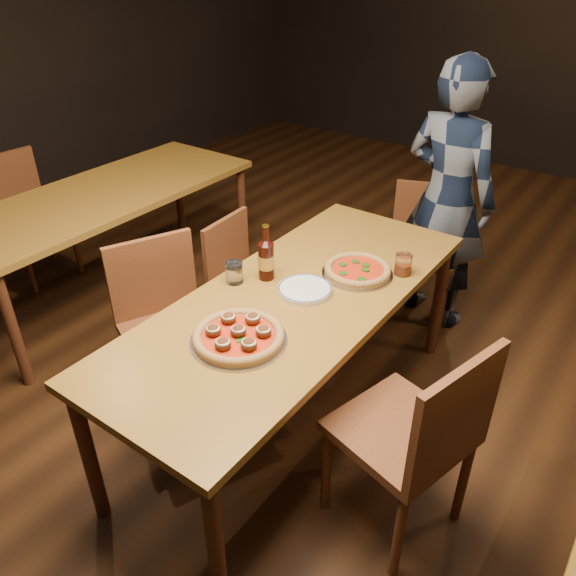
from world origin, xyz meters
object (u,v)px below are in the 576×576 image
Objects in this scene: table_left at (106,202)px; water_glass at (234,272)px; plate_stack at (305,290)px; beer_bottle at (266,260)px; amber_glass at (403,264)px; diner at (448,198)px; pizza_margherita at (358,270)px; chair_main_sw at (253,286)px; chair_end at (421,253)px; table_main at (294,310)px; chair_main_nw at (171,333)px; pizza_meatball at (239,336)px; chair_main_e at (401,429)px; chair_nbr_left at (31,217)px.

water_glass reaches higher than table_left.
beer_bottle is at bearing -179.39° from plate_stack.
amber_glass is (0.28, 0.41, 0.04)m from plate_stack.
amber_glass is 0.87m from diner.
pizza_margherita reaches higher than plate_stack.
chair_main_sw is 2.46× the size of pizza_margherita.
diner is at bearing 0.57° from chair_end.
table_main is at bearing -105.13° from plate_stack.
pizza_margherita is 3.36× the size of water_glass.
pizza_meatball is at bearing -78.93° from chair_main_nw.
chair_main_nw is at bearing -154.29° from table_main.
diner is at bearing 84.84° from pizza_meatball.
beer_bottle is at bearing 114.95° from pizza_meatball.
amber_glass is (-0.36, 0.68, 0.31)m from chair_main_e.
chair_main_e is (1.21, 0.06, 0.02)m from chair_main_nw.
pizza_meatball reaches higher than table_main.
chair_nbr_left reaches higher than chair_main_sw.
beer_bottle is (0.35, 0.32, 0.38)m from chair_main_nw.
amber_glass is at bearing -137.55° from chair_main_e.
table_left is at bearing 157.80° from pizza_meatball.
water_glass is at bearing 132.44° from pizza_meatball.
chair_end is (0.62, 0.91, 0.02)m from chair_main_sw.
water_glass is at bearing -137.21° from pizza_margherita.
table_main is 1.23× the size of diner.
table_left is 0.71m from chair_nbr_left.
diner is (0.17, 1.33, 0.13)m from table_main.
pizza_meatball is 1.74m from diner.
beer_bottle is at bearing -123.78° from chair_end.
table_main is at bearing 91.39° from pizza_meatball.
chair_end is 0.95× the size of chair_nbr_left.
beer_bottle is at bearing -9.25° from table_left.
chair_nbr_left is (-2.42, -1.16, 0.03)m from chair_end.
chair_main_sw is 1.35m from chair_main_e.
table_main is at bearing 11.16° from water_glass.
beer_bottle reaches higher than chair_main_nw.
beer_bottle is (1.50, -0.24, 0.17)m from table_left.
chair_main_nw is at bearing 76.02° from diner.
plate_stack is at bearing -8.02° from table_left.
table_left is at bearing -72.37° from chair_nbr_left.
diner is at bearing -61.27° from chair_nbr_left.
chair_main_sw is 3.12× the size of beer_bottle.
chair_main_nw is at bearing -72.59° from chair_main_e.
pizza_margherita is (0.68, 0.60, 0.30)m from chair_main_nw.
chair_main_nw is 0.65m from chair_main_sw.
pizza_meatball reaches higher than plate_stack.
pizza_margherita is (1.83, 0.04, 0.09)m from table_left.
water_glass is (0.26, -0.44, 0.38)m from chair_main_sw.
chair_nbr_left is at bearing -165.68° from table_left.
chair_nbr_left is at bearing 94.07° from chair_main_sw.
table_main is at bearing -114.48° from chair_end.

